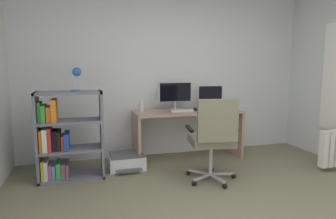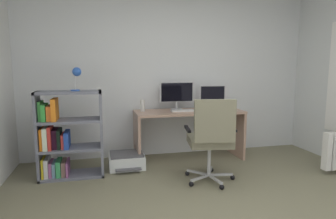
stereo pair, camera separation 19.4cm
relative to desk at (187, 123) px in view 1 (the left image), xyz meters
The scene contains 11 objects.
wall_back 0.88m from the desk, 116.57° to the left, with size 4.52×0.10×2.63m, color silver.
desk is the anchor object (origin of this frame).
monitor_main 0.48m from the desk, 137.95° to the left, with size 0.52×0.18×0.42m.
monitor_secondary 0.60m from the desk, 17.76° to the left, with size 0.41×0.18×0.36m.
keyboard 0.23m from the desk, 155.79° to the right, with size 0.34×0.13×0.02m, color silver.
computer_mouse 0.24m from the desk, 18.90° to the right, with size 0.06×0.10×0.03m, color black.
desktop_speaker 0.74m from the desk, behind, with size 0.07×0.07×0.17m, color silver.
office_chair 0.99m from the desk, 91.87° to the right, with size 0.64×0.63×1.03m.
bookshelf 1.79m from the desk, 168.70° to the right, with size 0.78×0.35×1.09m.
desk_lamp 1.76m from the desk, 167.33° to the right, with size 0.14×0.11×0.29m.
printer 1.07m from the desk, 168.99° to the right, with size 0.48×0.50×0.21m.
Camera 1 is at (-1.30, -2.08, 1.38)m, focal length 31.33 mm.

